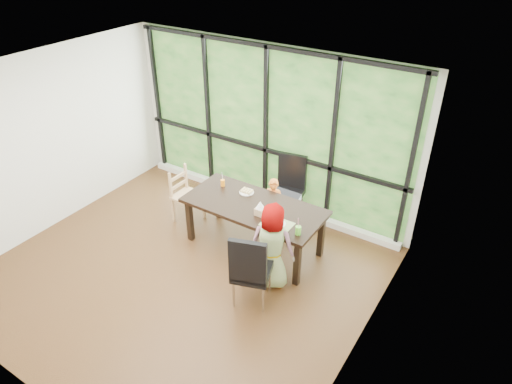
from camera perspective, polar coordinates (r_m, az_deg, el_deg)
ground at (r=6.58m, az=-9.13°, el=-9.90°), size 5.00×5.00×0.00m
back_wall at (r=7.38m, az=1.45°, el=7.89°), size 5.00×0.00×5.00m
foliage_backdrop at (r=7.36m, az=1.37°, el=7.83°), size 4.80×0.02×2.65m
window_mullions at (r=7.33m, az=1.21°, el=7.73°), size 4.80×0.06×2.65m
window_sill at (r=7.92m, az=0.95°, el=-1.00°), size 4.80×0.12×0.10m
dining_table at (r=6.73m, az=-0.26°, el=-4.28°), size 2.08×1.06×0.75m
chair_window_leather at (r=7.27m, az=3.94°, el=0.24°), size 0.53×0.53×1.08m
chair_interior_leather at (r=5.77m, az=-0.51°, el=-9.29°), size 0.58×0.58×1.08m
chair_end_beech at (r=7.35m, az=-8.47°, el=-0.51°), size 0.41×0.43×0.90m
child_toddler at (r=7.08m, az=2.17°, el=-1.62°), size 0.36×0.27×0.89m
child_older at (r=5.98m, az=1.88°, el=-6.66°), size 0.67×0.51×1.23m
placemat at (r=6.13m, az=2.62°, el=-4.00°), size 0.41×0.30×0.01m
plate_far at (r=6.79m, az=-1.18°, el=-0.03°), size 0.22×0.22×0.01m
plate_near at (r=6.13m, az=2.74°, el=-3.95°), size 0.21×0.21×0.01m
orange_cup at (r=6.95m, az=-4.14°, el=1.14°), size 0.06×0.06×0.10m
green_cup at (r=5.94m, az=5.25°, el=-4.77°), size 0.08×0.08×0.12m
tissue_box at (r=6.28m, az=0.52°, el=-2.41°), size 0.12×0.12×0.11m
crepe_rolls_far at (r=6.78m, az=-1.18°, el=0.15°), size 0.20×0.12×0.04m
crepe_rolls_near at (r=6.12m, az=2.75°, el=-3.77°), size 0.10×0.12×0.04m
straw_white at (r=6.91m, az=-4.17°, el=1.79°), size 0.01×0.04×0.20m
straw_pink at (r=5.88m, az=5.30°, el=-3.99°), size 0.01×0.04×0.20m
tissue at (r=6.22m, az=0.52°, el=-1.59°), size 0.12×0.12×0.11m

